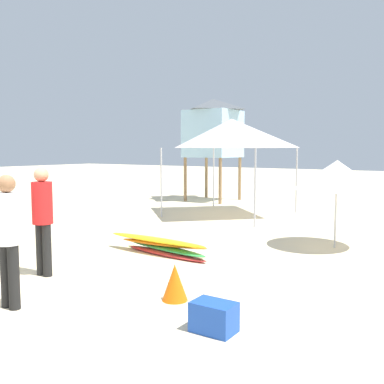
% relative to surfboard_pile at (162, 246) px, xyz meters
% --- Properties ---
extents(surfboard_pile, '(2.37, 0.66, 0.32)m').
position_rel_surfboard_pile_xyz_m(surfboard_pile, '(0.00, 0.00, 0.00)').
color(surfboard_pile, red).
rests_on(surfboard_pile, ground).
extents(lifeguard_near_left, '(0.32, 0.32, 1.73)m').
position_rel_surfboard_pile_xyz_m(lifeguard_near_left, '(-0.72, -2.16, 0.83)').
color(lifeguard_near_left, black).
rests_on(lifeguard_near_left, ground).
extents(lifeguard_near_center, '(0.32, 0.32, 1.70)m').
position_rel_surfboard_pile_xyz_m(lifeguard_near_center, '(0.12, -3.32, 0.81)').
color(lifeguard_near_center, black).
rests_on(lifeguard_near_center, ground).
extents(popup_canopy, '(3.09, 3.09, 2.93)m').
position_rel_surfboard_pile_xyz_m(popup_canopy, '(-1.31, 5.19, 2.32)').
color(popup_canopy, '#B2B2B7').
rests_on(popup_canopy, ground).
extents(lifeguard_tower, '(1.98, 1.98, 3.95)m').
position_rel_surfboard_pile_xyz_m(lifeguard_tower, '(-3.71, 8.15, 2.67)').
color(lifeguard_tower, olive).
rests_on(lifeguard_tower, ground).
extents(beach_umbrella_left, '(1.70, 1.70, 1.80)m').
position_rel_surfboard_pile_xyz_m(beach_umbrella_left, '(2.61, 2.40, 1.33)').
color(beach_umbrella_left, beige).
rests_on(beach_umbrella_left, ground).
extents(traffic_cone_near, '(0.35, 0.35, 0.49)m').
position_rel_surfboard_pile_xyz_m(traffic_cone_near, '(1.70, -1.94, 0.08)').
color(traffic_cone_near, orange).
rests_on(traffic_cone_near, ground).
extents(cooler_box, '(0.48, 0.32, 0.34)m').
position_rel_surfboard_pile_xyz_m(cooler_box, '(2.64, -2.52, 0.00)').
color(cooler_box, blue).
rests_on(cooler_box, ground).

